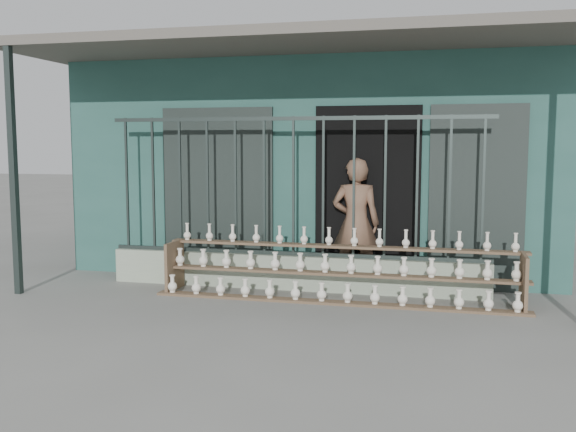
# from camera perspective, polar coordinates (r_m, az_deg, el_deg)

# --- Properties ---
(ground) EXTENTS (60.00, 60.00, 0.00)m
(ground) POSITION_cam_1_polar(r_m,az_deg,el_deg) (7.24, -1.87, -8.74)
(ground) COLOR slate
(workshop_building) EXTENTS (7.40, 6.60, 3.21)m
(workshop_building) POSITION_cam_1_polar(r_m,az_deg,el_deg) (11.13, 3.92, 4.97)
(workshop_building) COLOR #27534B
(workshop_building) RESTS_ON ground
(parapet_wall) EXTENTS (5.00, 0.20, 0.45)m
(parapet_wall) POSITION_cam_1_polar(r_m,az_deg,el_deg) (8.42, 0.48, -5.03)
(parapet_wall) COLOR #9CAA92
(parapet_wall) RESTS_ON ground
(security_fence) EXTENTS (5.00, 0.04, 1.80)m
(security_fence) POSITION_cam_1_polar(r_m,az_deg,el_deg) (8.27, 0.48, 2.63)
(security_fence) COLOR #283330
(security_fence) RESTS_ON parapet_wall
(shelf_rack) EXTENTS (4.50, 0.68, 0.85)m
(shelf_rack) POSITION_cam_1_polar(r_m,az_deg,el_deg) (7.87, 4.45, -4.82)
(shelf_rack) COLOR brown
(shelf_rack) RESTS_ON ground
(elderly_woman) EXTENTS (0.64, 0.43, 1.72)m
(elderly_woman) POSITION_cam_1_polar(r_m,az_deg,el_deg) (8.48, 6.04, -0.64)
(elderly_woman) COLOR brown
(elderly_woman) RESTS_ON ground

